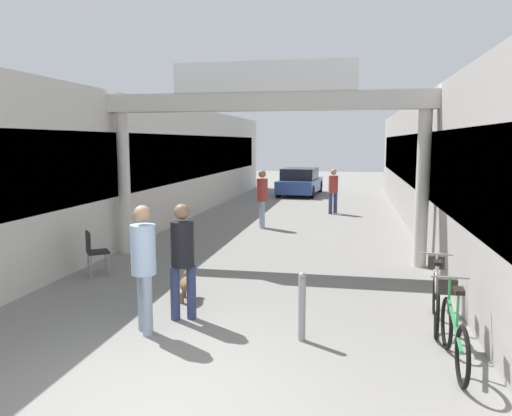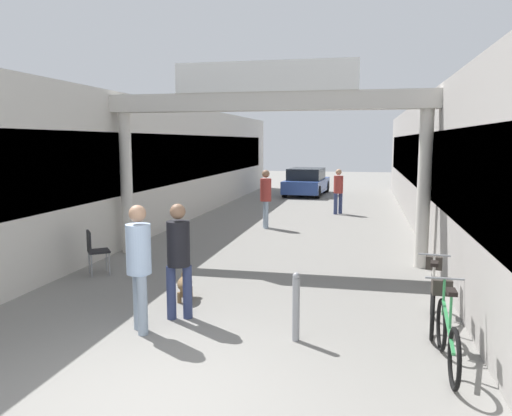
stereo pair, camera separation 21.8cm
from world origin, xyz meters
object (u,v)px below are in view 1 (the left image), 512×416
(bollard_post_metal, at_px, (302,306))
(parked_car_blue, at_px, (300,182))
(pedestrian_carrying_crate, at_px, (262,195))
(pedestrian_with_dog, at_px, (182,254))
(pedestrian_companion, at_px, (144,260))
(bicycle_green_nearest, at_px, (453,327))
(pedestrian_elderly_walking, at_px, (333,188))
(dog_on_leash, at_px, (187,283))
(cafe_chair_black_nearer, at_px, (94,249))
(bicycle_silver_second, at_px, (436,294))

(bollard_post_metal, bearing_deg, parked_car_blue, 96.06)
(pedestrian_carrying_crate, bearing_deg, bollard_post_metal, -76.24)
(pedestrian_with_dog, xyz_separation_m, bollard_post_metal, (1.82, -0.47, -0.52))
(pedestrian_companion, distance_m, bicycle_green_nearest, 4.04)
(pedestrian_elderly_walking, bearing_deg, bollard_post_metal, -89.67)
(pedestrian_carrying_crate, bearing_deg, dog_on_leash, -89.85)
(pedestrian_elderly_walking, relative_size, bollard_post_metal, 1.76)
(pedestrian_companion, xyz_separation_m, cafe_chair_black_nearer, (-2.20, 2.60, -0.49))
(cafe_chair_black_nearer, bearing_deg, pedestrian_companion, -49.78)
(pedestrian_companion, distance_m, bicycle_silver_second, 4.22)
(cafe_chair_black_nearer, bearing_deg, pedestrian_with_dog, -38.08)
(pedestrian_elderly_walking, relative_size, cafe_chair_black_nearer, 1.85)
(pedestrian_elderly_walking, height_order, parked_car_blue, pedestrian_elderly_walking)
(pedestrian_carrying_crate, relative_size, bicycle_green_nearest, 1.05)
(pedestrian_with_dog, distance_m, bicycle_green_nearest, 3.78)
(bollard_post_metal, bearing_deg, bicycle_silver_second, 29.03)
(pedestrian_elderly_walking, height_order, bicycle_silver_second, pedestrian_elderly_walking)
(pedestrian_with_dog, bearing_deg, pedestrian_companion, -119.23)
(pedestrian_companion, height_order, cafe_chair_black_nearer, pedestrian_companion)
(dog_on_leash, height_order, bicycle_green_nearest, bicycle_green_nearest)
(pedestrian_companion, distance_m, dog_on_leash, 1.70)
(bicycle_green_nearest, distance_m, parked_car_blue, 19.01)
(pedestrian_companion, bearing_deg, pedestrian_with_dog, 60.77)
(pedestrian_carrying_crate, xyz_separation_m, bicycle_green_nearest, (3.92, -8.81, -0.59))
(pedestrian_carrying_crate, height_order, bollard_post_metal, pedestrian_carrying_crate)
(bollard_post_metal, bearing_deg, pedestrian_carrying_crate, 103.76)
(pedestrian_companion, distance_m, pedestrian_elderly_walking, 12.31)
(dog_on_leash, xyz_separation_m, cafe_chair_black_nearer, (-2.30, 1.08, 0.26))
(dog_on_leash, distance_m, bollard_post_metal, 2.49)
(dog_on_leash, bearing_deg, parked_car_blue, 89.60)
(pedestrian_elderly_walking, relative_size, dog_on_leash, 2.54)
(bicycle_green_nearest, bearing_deg, dog_on_leash, 156.53)
(pedestrian_elderly_walking, bearing_deg, parked_car_blue, 106.51)
(cafe_chair_black_nearer, xyz_separation_m, parked_car_blue, (2.41, 15.86, 0.10))
(pedestrian_with_dog, bearing_deg, dog_on_leash, 105.14)
(pedestrian_carrying_crate, relative_size, dog_on_leash, 2.75)
(pedestrian_with_dog, height_order, parked_car_blue, pedestrian_with_dog)
(pedestrian_companion, xyz_separation_m, bicycle_green_nearest, (4.00, -0.17, -0.59))
(pedestrian_companion, xyz_separation_m, dog_on_leash, (0.09, 1.52, -0.75))
(bollard_post_metal, xyz_separation_m, parked_car_blue, (-1.94, 18.32, 0.17))
(pedestrian_companion, distance_m, parked_car_blue, 18.47)
(bicycle_green_nearest, bearing_deg, parked_car_blue, 101.48)
(pedestrian_with_dog, relative_size, cafe_chair_black_nearer, 1.95)
(pedestrian_companion, xyz_separation_m, pedestrian_carrying_crate, (0.08, 8.64, -0.00))
(pedestrian_companion, distance_m, pedestrian_carrying_crate, 8.65)
(dog_on_leash, relative_size, bollard_post_metal, 0.69)
(pedestrian_with_dog, relative_size, bicycle_silver_second, 1.03)
(pedestrian_with_dog, bearing_deg, bicycle_green_nearest, -12.06)
(pedestrian_carrying_crate, bearing_deg, cafe_chair_black_nearer, -110.65)
(pedestrian_elderly_walking, bearing_deg, cafe_chair_black_nearer, -114.25)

